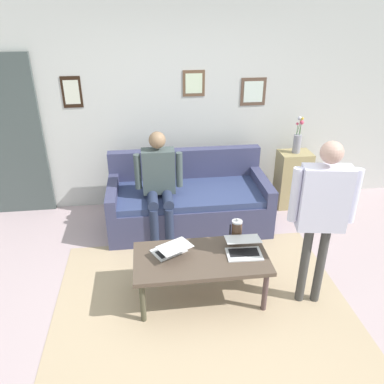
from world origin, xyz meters
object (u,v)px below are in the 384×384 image
at_px(laptop_left, 171,249).
at_px(french_press, 237,230).
at_px(person_seated, 159,180).
at_px(person_standing, 323,206).
at_px(couch, 188,202).
at_px(coffee_table, 201,261).
at_px(flower_vase, 297,140).
at_px(laptop_center, 244,249).
at_px(interior_door, 10,139).
at_px(side_shelf, 292,179).

xyz_separation_m(laptop_left, french_press, (-0.65, -0.14, 0.07)).
bearing_deg(person_seated, person_standing, 135.09).
distance_m(couch, coffee_table, 1.38).
height_order(couch, flower_vase, flower_vase).
bearing_deg(laptop_center, french_press, -85.10).
bearing_deg(french_press, interior_door, -34.81).
bearing_deg(side_shelf, interior_door, -4.75).
relative_size(flower_vase, person_seated, 0.37).
relative_size(coffee_table, person_seated, 0.96).
relative_size(interior_door, french_press, 8.43).
distance_m(couch, side_shelf, 1.50).
xyz_separation_m(person_standing, person_seated, (1.32, -1.32, -0.29)).
height_order(coffee_table, laptop_center, laptop_center).
bearing_deg(couch, interior_door, -15.66).
distance_m(person_standing, person_seated, 1.89).
distance_m(interior_door, couch, 2.38).
xyz_separation_m(interior_door, side_shelf, (-3.64, 0.30, -0.63)).
xyz_separation_m(coffee_table, laptop_center, (-0.40, -0.01, 0.09)).
relative_size(laptop_left, side_shelf, 0.53).
height_order(coffee_table, side_shelf, side_shelf).
bearing_deg(laptop_left, person_seated, -87.36).
distance_m(french_press, side_shelf, 1.84).
xyz_separation_m(side_shelf, flower_vase, (-0.00, -0.00, 0.56)).
distance_m(laptop_left, person_standing, 1.40).
relative_size(couch, person_standing, 1.22).
relative_size(french_press, person_standing, 0.15).
bearing_deg(coffee_table, laptop_left, -18.31).
relative_size(french_press, side_shelf, 0.31).
bearing_deg(person_seated, couch, -147.81).
bearing_deg(french_press, person_seated, -52.49).
bearing_deg(person_standing, flower_vase, -105.26).
relative_size(french_press, person_seated, 0.19).
distance_m(interior_door, side_shelf, 3.71).
bearing_deg(couch, laptop_center, 104.80).
relative_size(laptop_left, flower_vase, 0.87).
distance_m(couch, french_press, 1.22).
distance_m(couch, laptop_center, 1.42).
relative_size(laptop_center, person_standing, 0.21).
bearing_deg(flower_vase, laptop_left, 41.84).
relative_size(interior_door, coffee_table, 1.66).
distance_m(laptop_center, side_shelf, 2.01).
bearing_deg(interior_door, laptop_center, 142.18).
height_order(couch, french_press, couch).
distance_m(side_shelf, person_standing, 2.02).
xyz_separation_m(coffee_table, laptop_left, (0.27, -0.09, 0.09)).
bearing_deg(person_standing, side_shelf, -105.20).
bearing_deg(interior_door, laptop_left, 134.58).
distance_m(laptop_left, side_shelf, 2.39).
bearing_deg(french_press, person_standing, 146.91).
height_order(interior_door, flower_vase, interior_door).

